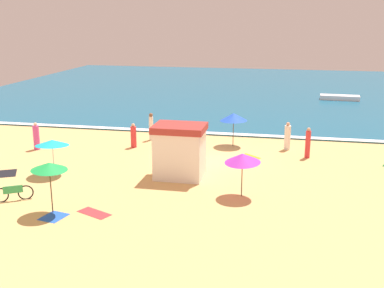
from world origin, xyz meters
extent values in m
plane|color=#E5B26B|center=(0.00, 0.00, 0.00)|extent=(60.00, 60.00, 0.00)
cube|color=#196084|center=(0.00, 28.00, 0.05)|extent=(60.00, 44.00, 0.10)
cube|color=white|center=(0.00, 6.30, 0.10)|extent=(57.00, 0.70, 0.01)
cube|color=white|center=(-1.47, -3.38, 1.26)|extent=(2.50, 1.95, 2.52)
cube|color=#A5332D|center=(-1.47, -3.38, 2.69)|extent=(2.69, 2.10, 0.35)
cylinder|color=#4C3823|center=(0.55, 3.55, 1.07)|extent=(0.05, 0.05, 2.14)
cone|color=blue|center=(0.55, 3.55, 1.95)|extent=(2.14, 2.13, 0.55)
cylinder|color=silver|center=(-8.28, -4.31, 0.94)|extent=(0.05, 0.05, 1.89)
cone|color=#19B7C6|center=(-8.28, -4.31, 1.78)|extent=(1.85, 1.87, 0.43)
cylinder|color=#4C3823|center=(-5.87, -9.17, 1.13)|extent=(0.05, 0.05, 2.25)
cone|color=green|center=(-5.87, -9.17, 2.14)|extent=(1.81, 1.80, 0.40)
cylinder|color=#4C3823|center=(2.06, -5.52, 1.04)|extent=(0.05, 0.05, 2.08)
cone|color=#B733C6|center=(2.06, -5.52, 1.91)|extent=(2.32, 2.34, 0.57)
torus|color=black|center=(-8.79, -8.53, 0.33)|extent=(0.65, 0.43, 0.72)
torus|color=black|center=(-7.85, -7.96, 0.33)|extent=(0.65, 0.43, 0.72)
cube|color=green|center=(-8.32, -8.25, 0.55)|extent=(0.78, 0.51, 0.36)
cylinder|color=#D84CA5|center=(-11.73, 0.07, 0.78)|extent=(0.53, 0.53, 1.56)
sphere|color=beige|center=(-11.73, 0.07, 1.66)|extent=(0.22, 0.22, 0.22)
cylinder|color=white|center=(-5.18, 3.87, 0.83)|extent=(0.30, 0.30, 1.66)
sphere|color=brown|center=(-5.18, 3.87, 1.78)|extent=(0.26, 0.26, 0.26)
cylinder|color=red|center=(-5.77, 1.81, 0.69)|extent=(0.51, 0.51, 1.38)
sphere|color=#DBA884|center=(-5.77, 1.81, 1.49)|extent=(0.23, 0.23, 0.23)
cylinder|color=red|center=(5.31, 1.67, 0.84)|extent=(0.41, 0.41, 1.67)
sphere|color=#DBA884|center=(5.31, 1.67, 1.77)|extent=(0.22, 0.22, 0.22)
cylinder|color=white|center=(4.08, 3.29, 0.79)|extent=(0.43, 0.43, 1.58)
sphere|color=#DBA884|center=(4.08, 3.29, 1.69)|extent=(0.24, 0.24, 0.24)
cube|color=black|center=(-10.90, -4.75, 0.01)|extent=(1.51, 1.66, 0.01)
cube|color=orange|center=(1.88, 1.15, 0.01)|extent=(1.45, 1.38, 0.01)
cube|color=red|center=(-4.05, -8.88, 0.01)|extent=(1.69, 1.25, 0.01)
cube|color=blue|center=(-5.60, -9.61, 0.01)|extent=(1.13, 1.25, 0.01)
cube|color=white|center=(9.06, 22.84, 0.33)|extent=(3.91, 1.51, 0.45)
camera|label=1|loc=(4.08, -27.06, 8.42)|focal=44.77mm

